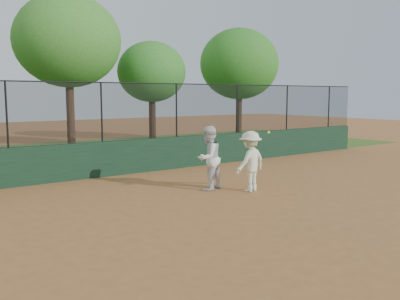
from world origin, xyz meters
TOP-DOWN VIEW (x-y plane):
  - ground at (0.00, 0.00)m, footprint 80.00×80.00m
  - back_wall at (0.00, 6.00)m, footprint 26.00×0.20m
  - grass_strip at (0.00, 12.00)m, footprint 36.00×12.00m
  - player_second at (1.11, 2.21)m, footprint 1.10×0.97m
  - player_main at (1.96, 1.34)m, footprint 1.23×0.85m
  - fence_assembly at (-0.03, 6.00)m, footprint 26.00×0.06m
  - tree_2 at (0.54, 11.72)m, footprint 4.77×4.34m
  - tree_3 at (5.07, 12.20)m, footprint 3.61×3.28m
  - tree_4 at (10.55, 11.62)m, footprint 4.69×4.27m

SIDE VIEW (x-z plane):
  - ground at x=0.00m, z-range 0.00..0.00m
  - grass_strip at x=0.00m, z-range 0.00..0.01m
  - back_wall at x=0.00m, z-range 0.00..1.20m
  - player_main at x=1.96m, z-range 0.00..1.75m
  - player_second at x=1.11m, z-range 0.00..1.88m
  - fence_assembly at x=-0.03m, z-range 1.24..3.24m
  - tree_3 at x=5.07m, z-range 1.17..6.68m
  - tree_4 at x=10.55m, z-range 1.24..7.80m
  - tree_2 at x=0.54m, z-range 1.53..8.74m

